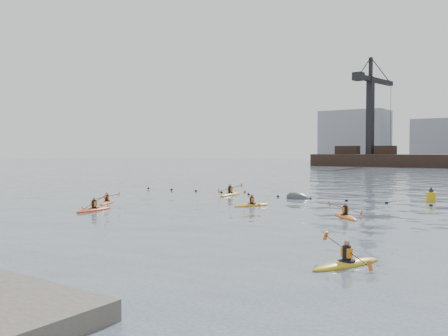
{
  "coord_description": "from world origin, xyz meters",
  "views": [
    {
      "loc": [
        16.85,
        -12.81,
        3.81
      ],
      "look_at": [
        0.46,
        10.88,
        2.8
      ],
      "focal_mm": 38.0,
      "sensor_mm": 36.0,
      "label": 1
    }
  ],
  "objects_px": {
    "kayaker_0": "(94,209)",
    "kayaker_3": "(252,205)",
    "kayaker_2": "(107,202)",
    "kayaker_5": "(230,194)",
    "kayaker_4": "(345,216)",
    "nav_buoy": "(431,197)",
    "mooring_buoy": "(298,199)",
    "kayaker_1": "(347,263)"
  },
  "relations": [
    {
      "from": "kayaker_1",
      "to": "mooring_buoy",
      "type": "xyz_separation_m",
      "value": [
        -11.18,
        19.51,
        -0.09
      ]
    },
    {
      "from": "kayaker_1",
      "to": "nav_buoy",
      "type": "bearing_deg",
      "value": 117.36
    },
    {
      "from": "kayaker_3",
      "to": "nav_buoy",
      "type": "height_order",
      "value": "nav_buoy"
    },
    {
      "from": "kayaker_2",
      "to": "mooring_buoy",
      "type": "xyz_separation_m",
      "value": [
        10.11,
        11.06,
        -0.09
      ]
    },
    {
      "from": "kayaker_0",
      "to": "kayaker_1",
      "type": "relative_size",
      "value": 1.01
    },
    {
      "from": "kayaker_2",
      "to": "kayaker_3",
      "type": "distance_m",
      "value": 10.71
    },
    {
      "from": "mooring_buoy",
      "to": "nav_buoy",
      "type": "bearing_deg",
      "value": 21.23
    },
    {
      "from": "kayaker_0",
      "to": "kayaker_5",
      "type": "xyz_separation_m",
      "value": [
        1.2,
        13.91,
        0.01
      ]
    },
    {
      "from": "kayaker_3",
      "to": "kayaker_5",
      "type": "distance_m",
      "value": 8.28
    },
    {
      "from": "kayaker_1",
      "to": "nav_buoy",
      "type": "relative_size",
      "value": 2.4
    },
    {
      "from": "kayaker_0",
      "to": "nav_buoy",
      "type": "distance_m",
      "value": 24.65
    },
    {
      "from": "kayaker_2",
      "to": "mooring_buoy",
      "type": "bearing_deg",
      "value": 16.53
    },
    {
      "from": "kayaker_3",
      "to": "nav_buoy",
      "type": "bearing_deg",
      "value": 70.94
    },
    {
      "from": "kayaker_2",
      "to": "kayaker_4",
      "type": "bearing_deg",
      "value": -22.08
    },
    {
      "from": "kayaker_3",
      "to": "mooring_buoy",
      "type": "relative_size",
      "value": 1.46
    },
    {
      "from": "kayaker_3",
      "to": "nav_buoy",
      "type": "distance_m",
      "value": 14.02
    },
    {
      "from": "kayaker_1",
      "to": "nav_buoy",
      "type": "height_order",
      "value": "nav_buoy"
    },
    {
      "from": "kayaker_2",
      "to": "kayaker_5",
      "type": "relative_size",
      "value": 0.78
    },
    {
      "from": "kayaker_5",
      "to": "nav_buoy",
      "type": "distance_m",
      "value": 16.08
    },
    {
      "from": "kayaker_0",
      "to": "kayaker_5",
      "type": "bearing_deg",
      "value": 78.73
    },
    {
      "from": "nav_buoy",
      "to": "kayaker_5",
      "type": "bearing_deg",
      "value": -164.85
    },
    {
      "from": "kayaker_1",
      "to": "mooring_buoy",
      "type": "height_order",
      "value": "kayaker_1"
    },
    {
      "from": "kayaker_5",
      "to": "kayaker_3",
      "type": "bearing_deg",
      "value": -51.99
    },
    {
      "from": "nav_buoy",
      "to": "mooring_buoy",
      "type": "bearing_deg",
      "value": -158.77
    },
    {
      "from": "kayaker_3",
      "to": "kayaker_4",
      "type": "distance_m",
      "value": 7.66
    },
    {
      "from": "kayaker_3",
      "to": "kayaker_5",
      "type": "bearing_deg",
      "value": 159.3
    },
    {
      "from": "kayaker_0",
      "to": "kayaker_5",
      "type": "relative_size",
      "value": 0.87
    },
    {
      "from": "kayaker_3",
      "to": "kayaker_2",
      "type": "bearing_deg",
      "value": -130.03
    },
    {
      "from": "kayaker_1",
      "to": "kayaker_5",
      "type": "bearing_deg",
      "value": 155.3
    },
    {
      "from": "kayaker_2",
      "to": "nav_buoy",
      "type": "bearing_deg",
      "value": 6.07
    },
    {
      "from": "kayaker_0",
      "to": "mooring_buoy",
      "type": "xyz_separation_m",
      "value": [
        7.43,
        14.5,
        -0.09
      ]
    },
    {
      "from": "kayaker_0",
      "to": "kayaker_3",
      "type": "xyz_separation_m",
      "value": [
        7.01,
        8.0,
        -0.0
      ]
    },
    {
      "from": "kayaker_1",
      "to": "kayaker_2",
      "type": "distance_m",
      "value": 22.91
    },
    {
      "from": "kayaker_1",
      "to": "kayaker_0",
      "type": "bearing_deg",
      "value": -172.39
    },
    {
      "from": "kayaker_0",
      "to": "kayaker_1",
      "type": "bearing_deg",
      "value": -21.41
    },
    {
      "from": "kayaker_5",
      "to": "mooring_buoy",
      "type": "relative_size",
      "value": 1.77
    },
    {
      "from": "kayaker_3",
      "to": "kayaker_5",
      "type": "relative_size",
      "value": 0.82
    },
    {
      "from": "kayaker_0",
      "to": "kayaker_3",
      "type": "bearing_deg",
      "value": 42.43
    },
    {
      "from": "kayaker_5",
      "to": "mooring_buoy",
      "type": "distance_m",
      "value": 6.26
    },
    {
      "from": "kayaker_2",
      "to": "kayaker_4",
      "type": "height_order",
      "value": "kayaker_4"
    },
    {
      "from": "kayaker_2",
      "to": "kayaker_5",
      "type": "bearing_deg",
      "value": 38.62
    },
    {
      "from": "kayaker_1",
      "to": "kayaker_2",
      "type": "bearing_deg",
      "value": -178.97
    }
  ]
}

